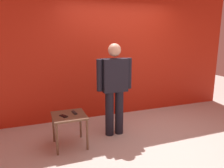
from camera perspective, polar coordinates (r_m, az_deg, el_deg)
The scene contains 6 objects.
ground_plane at distance 4.06m, azimuth 9.83°, elevation -14.13°, with size 12.00×12.00×0.00m, color #B7B2A8.
back_wall_red at distance 5.00m, azimuth 1.52°, elevation 9.90°, with size 5.69×0.12×3.15m, color #B32412.
standing_person at distance 3.96m, azimuth 0.62°, elevation -0.28°, with size 0.65×0.24×1.67m.
side_table at distance 3.74m, azimuth -10.89°, elevation -8.89°, with size 0.53×0.53×0.54m.
cell_phone at distance 3.66m, azimuth -12.25°, elevation -8.01°, with size 0.07×0.14×0.01m, color black.
tv_remote at distance 3.77m, azimuth -9.61°, elevation -7.21°, with size 0.04×0.17×0.02m, color black.
Camera 1 is at (-1.89, -3.10, 1.83)m, focal length 35.75 mm.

